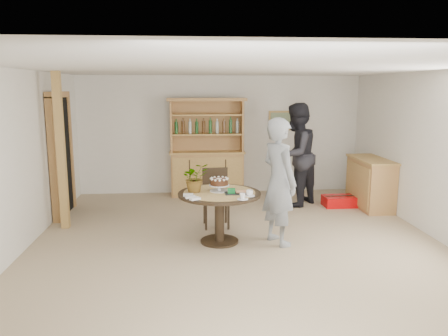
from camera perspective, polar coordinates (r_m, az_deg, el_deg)
ground at (r=6.27m, az=1.95°, el=-10.54°), size 7.00×7.00×0.00m
room_shell at (r=5.88m, az=2.07°, el=5.52°), size 6.04×7.04×2.52m
doorway at (r=8.21m, az=-20.55°, el=1.80°), size 0.13×1.10×2.18m
pine_post at (r=7.36m, az=-20.53°, el=2.01°), size 0.12×0.12×2.50m
hutch at (r=9.20m, az=-2.22°, el=0.68°), size 1.62×0.54×2.04m
sideboard at (r=8.72m, az=18.58°, el=-1.85°), size 0.54×1.26×0.94m
dining_table at (r=6.36m, az=-0.60°, el=-4.51°), size 1.20×1.20×0.76m
dining_chair at (r=7.17m, az=-1.10°, el=-3.35°), size 0.43×0.43×0.95m
birthday_cake at (r=6.34m, az=-0.64°, el=-1.96°), size 0.30×0.30×0.20m
flower_vase at (r=6.31m, az=-3.81°, el=-1.24°), size 0.47×0.44×0.42m
gift_tray at (r=6.21m, az=1.46°, el=-3.15°), size 0.30×0.20×0.08m
coffee_cup_a at (r=6.08m, az=3.36°, el=-3.33°), size 0.15×0.15×0.09m
coffee_cup_b at (r=5.90m, az=2.43°, el=-3.79°), size 0.15×0.15×0.08m
napkins at (r=5.99m, az=-4.31°, el=-3.77°), size 0.24×0.33×0.03m
teen_boy at (r=6.30m, az=7.19°, el=-1.78°), size 0.68×0.79×1.84m
adult_person at (r=8.43m, az=9.35°, el=1.70°), size 1.21×1.20×1.97m
red_suitcase at (r=8.69m, az=14.80°, el=-4.20°), size 0.61×0.41×0.21m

